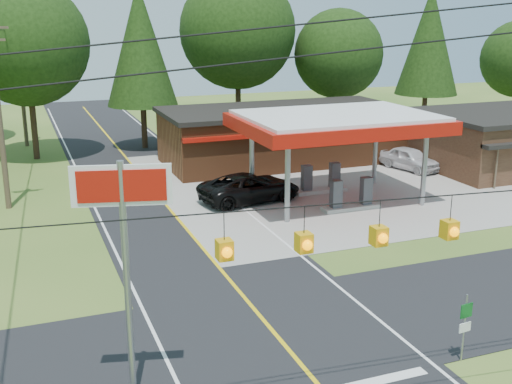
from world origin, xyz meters
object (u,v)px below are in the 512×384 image
object	(u,v)px
gas_canopy	(337,125)
big_stop_sign	(124,228)
suv_car	(250,188)
sedan_car	(410,159)

from	to	relation	value
gas_canopy	big_stop_sign	bearing A→B (deg)	-133.01
suv_car	sedan_car	world-z (taller)	suv_car
sedan_car	big_stop_sign	bearing A→B (deg)	-152.47
suv_car	big_stop_sign	world-z (taller)	big_stop_sign
gas_canopy	sedan_car	world-z (taller)	gas_canopy
suv_car	sedan_car	distance (m)	12.89
sedan_car	big_stop_sign	distance (m)	29.80
sedan_car	big_stop_sign	xyz separation A→B (m)	(-22.00, -19.66, 4.21)
big_stop_sign	suv_car	bearing A→B (deg)	60.08
suv_car	big_stop_sign	xyz separation A→B (m)	(-9.50, -16.51, 4.16)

